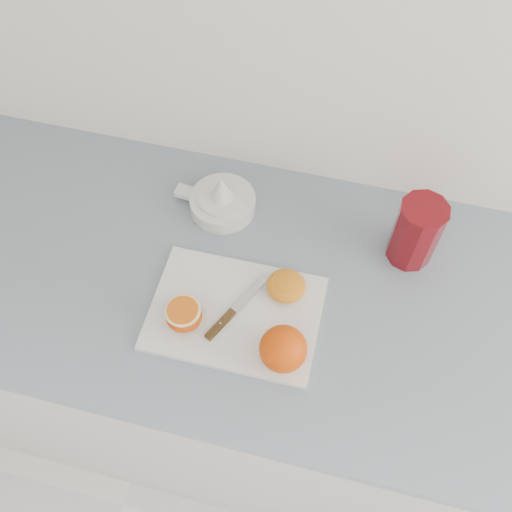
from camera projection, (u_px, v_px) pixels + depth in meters
The scene contains 8 objects.
counter at pixel (284, 371), 1.50m from camera, with size 2.49×0.64×0.89m.
cutting_board at pixel (235, 313), 1.09m from camera, with size 0.32×0.23×0.01m, color silver.
whole_orange at pixel (283, 349), 1.00m from camera, with size 0.09×0.09×0.09m.
half_orange at pixel (184, 315), 1.06m from camera, with size 0.07×0.07×0.04m.
squeezed_shell at pixel (286, 286), 1.09m from camera, with size 0.08×0.08×0.03m.
paring_knife at pixel (226, 319), 1.07m from camera, with size 0.09×0.16×0.01m.
citrus_juicer at pixel (222, 201), 1.21m from camera, with size 0.18×0.14×0.09m.
red_tumbler at pixel (415, 234), 1.11m from camera, with size 0.09×0.09×0.15m.
Camera 1 is at (0.02, 1.15, 1.87)m, focal length 40.00 mm.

